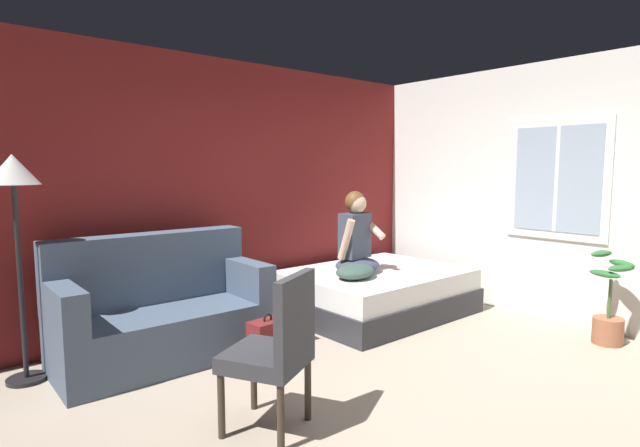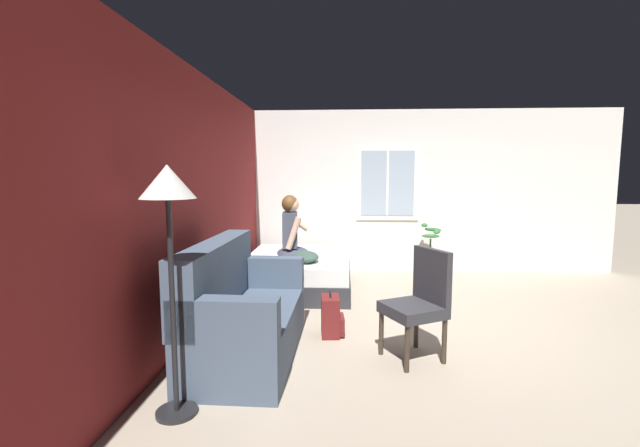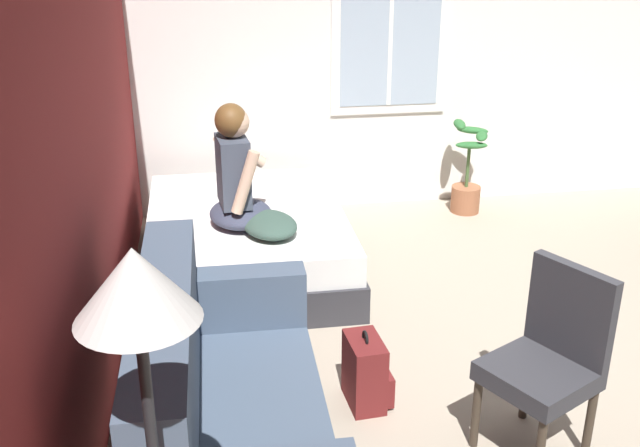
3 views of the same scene
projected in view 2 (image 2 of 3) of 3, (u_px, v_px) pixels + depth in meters
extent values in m
plane|color=tan|center=(450.00, 330.00, 4.50)|extent=(40.00, 40.00, 0.00)
cube|color=maroon|center=(193.00, 202.00, 4.50)|extent=(10.68, 0.16, 2.70)
cube|color=silver|center=(410.00, 191.00, 7.24)|extent=(0.16, 6.67, 2.70)
cube|color=white|center=(387.00, 183.00, 7.16)|extent=(0.02, 1.04, 1.24)
cube|color=#9EB2C6|center=(388.00, 183.00, 7.14)|extent=(0.01, 0.88, 1.08)
cube|color=white|center=(388.00, 183.00, 7.14)|extent=(0.01, 0.04, 1.08)
cube|color=#2D2D33|center=(299.00, 279.00, 6.18)|extent=(1.93, 1.48, 0.26)
cube|color=white|center=(298.00, 263.00, 6.15)|extent=(1.87, 1.44, 0.22)
cube|color=#47566B|center=(250.00, 332.00, 3.85)|extent=(1.71, 0.83, 0.44)
cube|color=#47566B|center=(216.00, 275.00, 3.82)|extent=(1.70, 0.27, 0.60)
cube|color=#47566B|center=(224.00, 320.00, 3.06)|extent=(0.19, 0.80, 0.32)
cube|color=#47566B|center=(266.00, 272.00, 4.56)|extent=(0.19, 0.80, 0.32)
cylinder|color=#382D23|center=(381.00, 333.00, 3.89)|extent=(0.04, 0.04, 0.40)
cylinder|color=#382D23|center=(407.00, 349.00, 3.53)|extent=(0.04, 0.04, 0.40)
cylinder|color=#382D23|center=(416.00, 327.00, 4.05)|extent=(0.04, 0.04, 0.40)
cylinder|color=#382D23|center=(444.00, 341.00, 3.69)|extent=(0.04, 0.04, 0.40)
cube|color=#333338|center=(413.00, 310.00, 3.76)|extent=(0.62, 0.62, 0.10)
cube|color=#333338|center=(432.00, 275.00, 3.81)|extent=(0.43, 0.27, 0.48)
ellipsoid|color=#383D51|center=(293.00, 253.00, 5.89)|extent=(0.56, 0.49, 0.16)
cube|color=#3F4756|center=(290.00, 230.00, 5.85)|extent=(0.35, 0.23, 0.48)
cylinder|color=#DBB293|center=(293.00, 233.00, 5.66)|extent=(0.10, 0.22, 0.44)
cylinder|color=#DBB293|center=(296.00, 221.00, 6.01)|extent=(0.12, 0.38, 0.29)
sphere|color=#DBB293|center=(291.00, 205.00, 5.81)|extent=(0.21, 0.21, 0.21)
ellipsoid|color=brown|center=(290.00, 204.00, 5.81)|extent=(0.25, 0.24, 0.23)
cube|color=maroon|center=(330.00, 316.00, 4.35)|extent=(0.31, 0.20, 0.40)
cube|color=maroon|center=(341.00, 324.00, 4.37)|extent=(0.24, 0.07, 0.18)
torus|color=black|center=(330.00, 295.00, 4.33)|extent=(0.09, 0.02, 0.09)
ellipsoid|color=#385147|center=(305.00, 257.00, 5.67)|extent=(0.56, 0.48, 0.14)
cube|color=#B7B7BC|center=(307.00, 262.00, 5.62)|extent=(0.16, 0.10, 0.01)
cylinder|color=black|center=(177.00, 412.00, 2.93)|extent=(0.28, 0.28, 0.03)
cylinder|color=black|center=(173.00, 307.00, 2.85)|extent=(0.04, 0.04, 1.45)
cone|color=silver|center=(167.00, 182.00, 2.75)|extent=(0.36, 0.36, 0.22)
cylinder|color=#995B3D|center=(430.00, 268.00, 6.95)|extent=(0.26, 0.26, 0.24)
cylinder|color=#426033|center=(430.00, 250.00, 6.92)|extent=(0.03, 0.03, 0.36)
ellipsoid|color=#2D6B33|center=(431.00, 236.00, 6.79)|extent=(0.15, 0.29, 0.06)
ellipsoid|color=#2D6B33|center=(433.00, 230.00, 6.97)|extent=(0.22, 0.29, 0.06)
ellipsoid|color=#2D6B33|center=(424.00, 225.00, 6.90)|extent=(0.29, 0.15, 0.06)
ellipsoid|color=#2D6B33|center=(437.00, 232.00, 6.84)|extent=(0.30, 0.21, 0.06)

